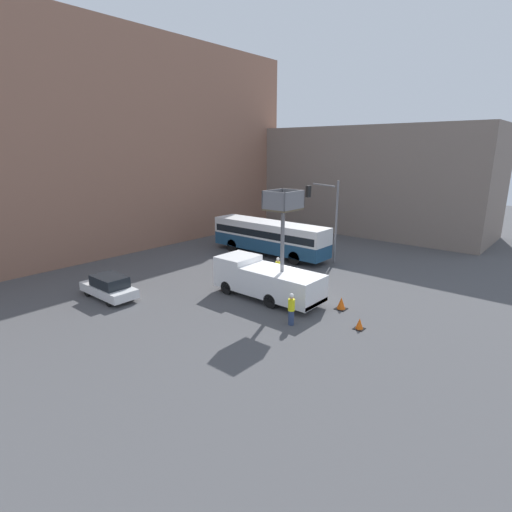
# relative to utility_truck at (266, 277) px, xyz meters

# --- Properties ---
(ground_plane) EXTENTS (120.00, 120.00, 0.00)m
(ground_plane) POSITION_rel_utility_truck_xyz_m (0.84, -0.33, -1.42)
(ground_plane) COLOR #4C4C4F
(building_backdrop_far) EXTENTS (44.00, 10.00, 19.77)m
(building_backdrop_far) POSITION_rel_utility_truck_xyz_m (0.84, 21.87, 8.46)
(building_backdrop_far) COLOR #936651
(building_backdrop_far) RESTS_ON ground_plane
(building_backdrop_side) EXTENTS (10.00, 28.00, 11.82)m
(building_backdrop_side) POSITION_rel_utility_truck_xyz_m (25.90, 5.87, 4.49)
(building_backdrop_side) COLOR gray
(building_backdrop_side) RESTS_ON ground_plane
(utility_truck) EXTENTS (2.53, 7.42, 7.06)m
(utility_truck) POSITION_rel_utility_truck_xyz_m (0.00, 0.00, 0.00)
(utility_truck) COLOR white
(utility_truck) RESTS_ON ground_plane
(city_bus) EXTENTS (2.53, 11.52, 3.07)m
(city_bus) POSITION_rel_utility_truck_xyz_m (8.65, 6.61, 0.41)
(city_bus) COLOR navy
(city_bus) RESTS_ON ground_plane
(traffic_light_pole) EXTENTS (2.93, 2.68, 6.93)m
(traffic_light_pole) POSITION_rel_utility_truck_xyz_m (9.36, 1.18, 3.17)
(traffic_light_pole) COLOR slate
(traffic_light_pole) RESTS_ON ground_plane
(road_worker_near_truck) EXTENTS (0.38, 0.38, 1.84)m
(road_worker_near_truck) POSITION_rel_utility_truck_xyz_m (-2.29, -3.62, -0.50)
(road_worker_near_truck) COLOR navy
(road_worker_near_truck) RESTS_ON ground_plane
(road_worker_directing) EXTENTS (0.38, 0.38, 1.84)m
(road_worker_directing) POSITION_rel_utility_truck_xyz_m (3.14, 1.44, -0.50)
(road_worker_directing) COLOR navy
(road_worker_directing) RESTS_ON ground_plane
(traffic_cone_near_truck) EXTENTS (0.54, 0.54, 0.62)m
(traffic_cone_near_truck) POSITION_rel_utility_truck_xyz_m (-0.35, -6.76, -1.13)
(traffic_cone_near_truck) COLOR black
(traffic_cone_near_truck) RESTS_ON ground_plane
(traffic_cone_mid_road) EXTENTS (0.67, 0.67, 0.77)m
(traffic_cone_mid_road) POSITION_rel_utility_truck_xyz_m (1.50, -4.64, -1.06)
(traffic_cone_mid_road) COLOR black
(traffic_cone_mid_road) RESTS_ON ground_plane
(parked_car_curbside) EXTENTS (1.78, 4.32, 1.54)m
(parked_car_curbside) POSITION_rel_utility_truck_xyz_m (-6.61, 7.77, -0.65)
(parked_car_curbside) COLOR silver
(parked_car_curbside) RESTS_ON ground_plane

